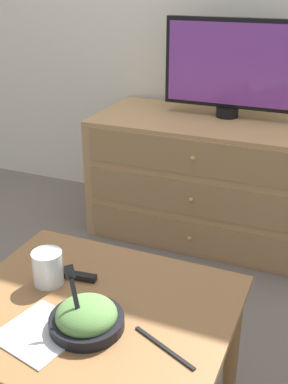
% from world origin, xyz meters
% --- Properties ---
extents(ground_plane, '(12.00, 12.00, 0.00)m').
position_xyz_m(ground_plane, '(0.00, 0.00, 0.00)').
color(ground_plane, '#70665B').
extents(dresser, '(1.17, 0.60, 0.63)m').
position_xyz_m(dresser, '(-0.00, -0.32, 0.32)').
color(dresser, tan).
rests_on(dresser, ground_plane).
extents(tv, '(0.67, 0.11, 0.48)m').
position_xyz_m(tv, '(0.06, -0.23, 0.88)').
color(tv, black).
rests_on(tv, dresser).
extents(coffee_table, '(0.75, 0.63, 0.47)m').
position_xyz_m(coffee_table, '(0.06, -1.68, 0.40)').
color(coffee_table, '#9E6B3D').
rests_on(coffee_table, ground_plane).
extents(takeout_bowl, '(0.19, 0.19, 0.17)m').
position_xyz_m(takeout_bowl, '(0.08, -1.76, 0.50)').
color(takeout_bowl, black).
rests_on(takeout_bowl, coffee_table).
extents(drink_cup, '(0.09, 0.09, 0.10)m').
position_xyz_m(drink_cup, '(-0.12, -1.63, 0.51)').
color(drink_cup, beige).
rests_on(drink_cup, coffee_table).
extents(napkin, '(0.23, 0.23, 0.00)m').
position_xyz_m(napkin, '(-0.02, -1.82, 0.47)').
color(napkin, white).
rests_on(napkin, coffee_table).
extents(knife, '(0.18, 0.09, 0.01)m').
position_xyz_m(knife, '(0.29, -1.75, 0.47)').
color(knife, black).
rests_on(knife, coffee_table).
extents(remote_control, '(0.16, 0.04, 0.02)m').
position_xyz_m(remote_control, '(-0.07, -1.58, 0.48)').
color(remote_control, black).
rests_on(remote_control, coffee_table).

